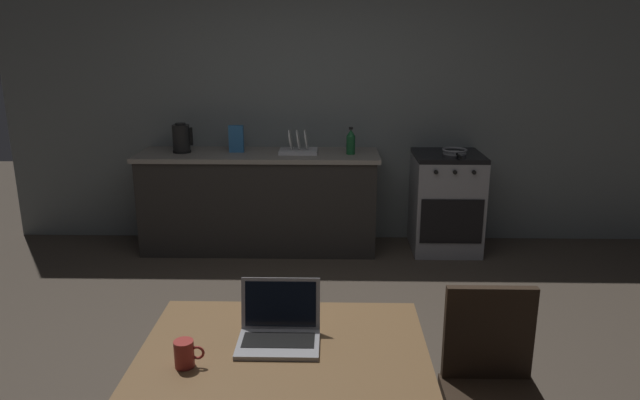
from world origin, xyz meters
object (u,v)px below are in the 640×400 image
stove_oven (446,202)px  dining_table (285,368)px  chair (492,382)px  laptop (279,330)px  cereal_box (236,139)px  bottle (351,142)px  dish_rack (298,148)px  electric_kettle (181,138)px  frying_pan (455,151)px  coffee_mug (185,354)px

stove_oven → dining_table: (-1.22, -3.14, 0.21)m
chair → laptop: 0.92m
laptop → cereal_box: cereal_box is taller
laptop → bottle: bottle is taller
laptop → dish_rack: (-0.10, 3.07, 0.16)m
electric_kettle → frying_pan: (2.44, -0.03, -0.10)m
chair → cereal_box: bearing=105.4°
electric_kettle → bottle: bearing=-1.9°
dish_rack → bottle: bearing=-6.1°
laptop → chair: bearing=18.8°
electric_kettle → bottle: size_ratio=1.10×
electric_kettle → coffee_mug: electric_kettle is taller
stove_oven → chair: (-0.37, -3.00, 0.07)m
coffee_mug → cereal_box: size_ratio=0.46×
electric_kettle → dish_rack: electric_kettle is taller
laptop → bottle: size_ratio=1.33×
dining_table → cereal_box: size_ratio=4.60×
coffee_mug → frying_pan: bearing=63.4°
electric_kettle → coffee_mug: bearing=-75.9°
dish_rack → laptop: bearing=-88.2°
electric_kettle → frying_pan: size_ratio=0.67×
bottle → dish_rack: 0.47m
stove_oven → chair: bearing=-97.0°
dish_rack → electric_kettle: bearing=-180.0°
dining_table → dish_rack: dish_rack is taller
stove_oven → frying_pan: size_ratio=2.29×
cereal_box → stove_oven: bearing=-0.7°
cereal_box → dish_rack: 0.56m
coffee_mug → dish_rack: bearing=86.0°
laptop → electric_kettle: electric_kettle is taller
coffee_mug → laptop: bearing=30.5°
laptop → bottle: bearing=97.3°
laptop → cereal_box: size_ratio=1.32×
cereal_box → coffee_mug: bearing=-84.2°
dining_table → laptop: size_ratio=3.48×
coffee_mug → cereal_box: bearing=95.8°
laptop → frying_pan: 3.30m
frying_pan → cereal_box: cereal_box is taller
laptop → electric_kettle: (-1.15, 3.07, 0.24)m
chair → frying_pan: size_ratio=2.28×
electric_kettle → frying_pan: bearing=-0.7°
electric_kettle → dish_rack: 1.05m
stove_oven → cereal_box: cereal_box is taller
stove_oven → frying_pan: frying_pan is taller
electric_kettle → coffee_mug: (0.82, -3.26, -0.24)m
bottle → dish_rack: (-0.47, 0.05, -0.07)m
chair → electric_kettle: electric_kettle is taller
electric_kettle → frying_pan: electric_kettle is taller
stove_oven → cereal_box: bearing=179.3°
stove_oven → bottle: bottle is taller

